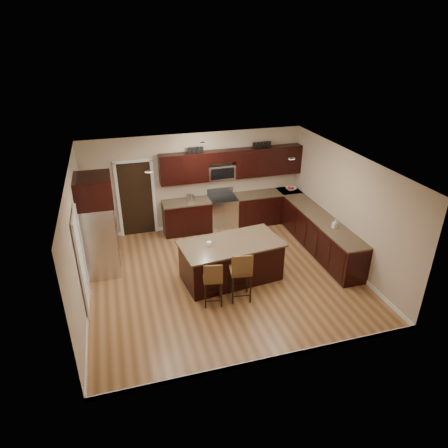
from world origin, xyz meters
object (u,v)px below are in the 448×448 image
object	(u,v)px
stool_mid	(241,271)
stool_left	(213,279)
range	(223,212)
refrigerator	(98,225)
island	(231,262)

from	to	relation	value
stool_mid	stool_left	bearing A→B (deg)	-172.45
range	refrigerator	bearing A→B (deg)	-156.26
island	refrigerator	size ratio (longest dim) A/B	1.00
stool_mid	island	bearing A→B (deg)	95.11
stool_left	stool_mid	distance (m)	0.60
island	refrigerator	bearing A→B (deg)	151.53
island	stool_mid	world-z (taller)	stool_mid
stool_left	stool_mid	size ratio (longest dim) A/B	0.89
range	stool_left	xyz separation A→B (m)	(-1.18, -3.40, 0.16)
range	stool_mid	distance (m)	3.47
range	stool_left	size ratio (longest dim) A/B	1.09
stool_left	refrigerator	distance (m)	2.94
stool_mid	refrigerator	world-z (taller)	refrigerator
range	refrigerator	size ratio (longest dim) A/B	0.47
island	stool_left	distance (m)	1.08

